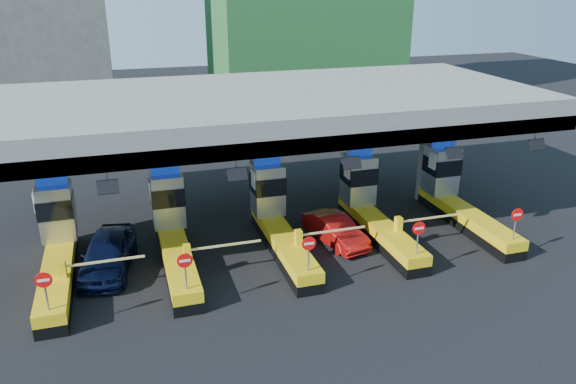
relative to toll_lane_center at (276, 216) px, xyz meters
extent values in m
plane|color=black|center=(0.00, -0.28, -1.40)|extent=(120.00, 120.00, 0.00)
cube|color=slate|center=(0.00, 2.72, 4.85)|extent=(28.00, 12.00, 1.50)
cube|color=#4C4C49|center=(0.00, -2.98, 4.45)|extent=(28.00, 0.60, 0.70)
cube|color=slate|center=(-10.00, 2.72, 1.35)|extent=(1.00, 1.00, 5.50)
cube|color=slate|center=(0.00, 2.72, 1.35)|extent=(1.00, 1.00, 5.50)
cube|color=slate|center=(10.00, 2.72, 1.35)|extent=(1.00, 1.00, 5.50)
cylinder|color=slate|center=(-7.50, -2.98, 3.85)|extent=(0.06, 0.06, 0.50)
cube|color=black|center=(-7.50, -3.18, 3.50)|extent=(0.80, 0.38, 0.54)
cylinder|color=slate|center=(-2.50, -2.98, 3.85)|extent=(0.06, 0.06, 0.50)
cube|color=black|center=(-2.50, -3.18, 3.50)|extent=(0.80, 0.38, 0.54)
cylinder|color=slate|center=(2.50, -2.98, 3.85)|extent=(0.06, 0.06, 0.50)
cube|color=black|center=(2.50, -3.18, 3.50)|extent=(0.80, 0.38, 0.54)
cylinder|color=slate|center=(7.50, -2.98, 3.85)|extent=(0.06, 0.06, 0.50)
cube|color=black|center=(7.50, -3.18, 3.50)|extent=(0.80, 0.38, 0.54)
cylinder|color=slate|center=(12.00, -2.98, 3.85)|extent=(0.06, 0.06, 0.50)
cube|color=black|center=(12.00, -3.18, 3.50)|extent=(0.80, 0.38, 0.54)
cube|color=black|center=(-10.00, -1.28, -1.15)|extent=(1.20, 8.00, 0.50)
cube|color=#E5B70C|center=(-10.00, -1.28, -0.65)|extent=(1.20, 8.00, 0.50)
cube|color=#9EA3A8|center=(-10.00, 1.52, 0.90)|extent=(1.50, 1.50, 2.60)
cube|color=black|center=(-10.00, 1.50, 1.20)|extent=(1.56, 1.56, 0.90)
cube|color=#0C2DBF|center=(-10.00, 1.52, 2.48)|extent=(1.30, 0.35, 0.55)
cube|color=white|center=(-10.80, 1.22, 1.60)|extent=(0.06, 0.70, 0.90)
cylinder|color=slate|center=(-10.00, -4.88, 0.25)|extent=(0.07, 0.07, 1.30)
cylinder|color=red|center=(-10.00, -4.91, 0.85)|extent=(0.60, 0.04, 0.60)
cube|color=white|center=(-10.00, -4.93, 0.85)|extent=(0.42, 0.02, 0.10)
cube|color=#E5B70C|center=(-9.65, -2.48, -0.05)|extent=(0.30, 0.35, 0.70)
cube|color=white|center=(-8.00, -2.48, 0.05)|extent=(3.20, 0.08, 0.08)
cube|color=black|center=(-5.00, -1.28, -1.15)|extent=(1.20, 8.00, 0.50)
cube|color=#E5B70C|center=(-5.00, -1.28, -0.65)|extent=(1.20, 8.00, 0.50)
cube|color=#9EA3A8|center=(-5.00, 1.52, 0.90)|extent=(1.50, 1.50, 2.60)
cube|color=black|center=(-5.00, 1.50, 1.20)|extent=(1.56, 1.56, 0.90)
cube|color=#0C2DBF|center=(-5.00, 1.52, 2.48)|extent=(1.30, 0.35, 0.55)
cube|color=white|center=(-5.80, 1.22, 1.60)|extent=(0.06, 0.70, 0.90)
cylinder|color=slate|center=(-5.00, -4.88, 0.25)|extent=(0.07, 0.07, 1.30)
cylinder|color=red|center=(-5.00, -4.91, 0.85)|extent=(0.60, 0.04, 0.60)
cube|color=white|center=(-5.00, -4.93, 0.85)|extent=(0.42, 0.02, 0.10)
cube|color=#E5B70C|center=(-4.65, -2.48, -0.05)|extent=(0.30, 0.35, 0.70)
cube|color=white|center=(-3.00, -2.48, 0.05)|extent=(3.20, 0.08, 0.08)
cube|color=black|center=(0.00, -1.28, -1.15)|extent=(1.20, 8.00, 0.50)
cube|color=#E5B70C|center=(0.00, -1.28, -0.65)|extent=(1.20, 8.00, 0.50)
cube|color=#9EA3A8|center=(0.00, 1.52, 0.90)|extent=(1.50, 1.50, 2.60)
cube|color=black|center=(0.00, 1.50, 1.20)|extent=(1.56, 1.56, 0.90)
cube|color=#0C2DBF|center=(0.00, 1.52, 2.48)|extent=(1.30, 0.35, 0.55)
cube|color=white|center=(-0.80, 1.22, 1.60)|extent=(0.06, 0.70, 0.90)
cylinder|color=slate|center=(0.00, -4.88, 0.25)|extent=(0.07, 0.07, 1.30)
cylinder|color=red|center=(0.00, -4.91, 0.85)|extent=(0.60, 0.04, 0.60)
cube|color=white|center=(0.00, -4.93, 0.85)|extent=(0.42, 0.02, 0.10)
cube|color=#E5B70C|center=(0.35, -2.48, -0.05)|extent=(0.30, 0.35, 0.70)
cube|color=white|center=(2.00, -2.48, 0.05)|extent=(3.20, 0.08, 0.08)
cube|color=black|center=(5.00, -1.28, -1.15)|extent=(1.20, 8.00, 0.50)
cube|color=#E5B70C|center=(5.00, -1.28, -0.65)|extent=(1.20, 8.00, 0.50)
cube|color=#9EA3A8|center=(5.00, 1.52, 0.90)|extent=(1.50, 1.50, 2.60)
cube|color=black|center=(5.00, 1.50, 1.20)|extent=(1.56, 1.56, 0.90)
cube|color=#0C2DBF|center=(5.00, 1.52, 2.48)|extent=(1.30, 0.35, 0.55)
cube|color=white|center=(4.20, 1.22, 1.60)|extent=(0.06, 0.70, 0.90)
cylinder|color=slate|center=(5.00, -4.88, 0.25)|extent=(0.07, 0.07, 1.30)
cylinder|color=red|center=(5.00, -4.91, 0.85)|extent=(0.60, 0.04, 0.60)
cube|color=white|center=(5.00, -4.93, 0.85)|extent=(0.42, 0.02, 0.10)
cube|color=#E5B70C|center=(5.35, -2.48, -0.05)|extent=(0.30, 0.35, 0.70)
cube|color=white|center=(7.00, -2.48, 0.05)|extent=(3.20, 0.08, 0.08)
cube|color=black|center=(10.00, -1.28, -1.15)|extent=(1.20, 8.00, 0.50)
cube|color=#E5B70C|center=(10.00, -1.28, -0.65)|extent=(1.20, 8.00, 0.50)
cube|color=#9EA3A8|center=(10.00, 1.52, 0.90)|extent=(1.50, 1.50, 2.60)
cube|color=black|center=(10.00, 1.50, 1.20)|extent=(1.56, 1.56, 0.90)
cube|color=#0C2DBF|center=(10.00, 1.52, 2.48)|extent=(1.30, 0.35, 0.55)
cube|color=white|center=(9.20, 1.22, 1.60)|extent=(0.06, 0.70, 0.90)
cylinder|color=slate|center=(10.00, -4.88, 0.25)|extent=(0.07, 0.07, 1.30)
cylinder|color=red|center=(10.00, -4.91, 0.85)|extent=(0.60, 0.04, 0.60)
cube|color=white|center=(10.00, -4.93, 0.85)|extent=(0.42, 0.02, 0.10)
cube|color=#E5B70C|center=(10.35, -2.48, -0.05)|extent=(0.30, 0.35, 0.70)
cube|color=white|center=(12.00, -2.48, 0.05)|extent=(3.20, 0.08, 0.08)
cube|color=#4C4C49|center=(-14.00, 35.72, 7.60)|extent=(14.00, 10.00, 18.00)
imported|color=black|center=(-7.93, -0.57, -0.54)|extent=(2.93, 5.31, 1.71)
imported|color=#A80F0C|center=(2.78, -0.89, -0.71)|extent=(2.30, 4.36, 1.37)
camera|label=1|loc=(-6.80, -24.18, 10.96)|focal=35.00mm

